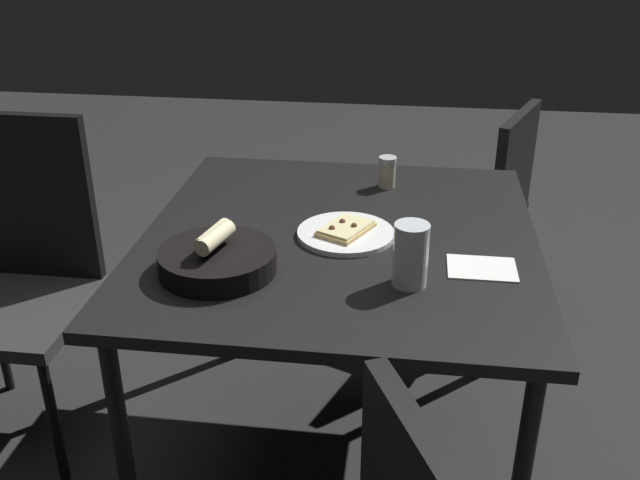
{
  "coord_description": "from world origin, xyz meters",
  "views": [
    {
      "loc": [
        -0.17,
        1.67,
        1.56
      ],
      "look_at": [
        0.04,
        0.09,
        0.78
      ],
      "focal_mm": 40.42,
      "sensor_mm": 36.0,
      "label": 1
    }
  ],
  "objects_px": {
    "beer_glass": "(410,258)",
    "pepper_shaker": "(387,174)",
    "chair_spare": "(478,203)",
    "chair_near": "(19,264)",
    "pizza_plate": "(346,232)",
    "dining_table": "(339,255)",
    "bread_basket": "(217,258)"
  },
  "relations": [
    {
      "from": "bread_basket",
      "to": "beer_glass",
      "type": "relative_size",
      "value": 1.85
    },
    {
      "from": "bread_basket",
      "to": "chair_spare",
      "type": "bearing_deg",
      "value": -121.91
    },
    {
      "from": "dining_table",
      "to": "pizza_plate",
      "type": "height_order",
      "value": "pizza_plate"
    },
    {
      "from": "pizza_plate",
      "to": "beer_glass",
      "type": "relative_size",
      "value": 1.69
    },
    {
      "from": "chair_near",
      "to": "dining_table",
      "type": "bearing_deg",
      "value": 174.62
    },
    {
      "from": "beer_glass",
      "to": "chair_spare",
      "type": "height_order",
      "value": "beer_glass"
    },
    {
      "from": "pepper_shaker",
      "to": "chair_near",
      "type": "relative_size",
      "value": 0.09
    },
    {
      "from": "pizza_plate",
      "to": "chair_spare",
      "type": "height_order",
      "value": "chair_spare"
    },
    {
      "from": "dining_table",
      "to": "chair_spare",
      "type": "relative_size",
      "value": 1.24
    },
    {
      "from": "chair_spare",
      "to": "pepper_shaker",
      "type": "bearing_deg",
      "value": 58.32
    },
    {
      "from": "beer_glass",
      "to": "chair_spare",
      "type": "xyz_separation_m",
      "value": [
        -0.25,
        -1.11,
        -0.32
      ]
    },
    {
      "from": "beer_glass",
      "to": "chair_spare",
      "type": "relative_size",
      "value": 0.17
    },
    {
      "from": "pizza_plate",
      "to": "pepper_shaker",
      "type": "bearing_deg",
      "value": -103.86
    },
    {
      "from": "chair_spare",
      "to": "chair_near",
      "type": "bearing_deg",
      "value": 29.12
    },
    {
      "from": "dining_table",
      "to": "pepper_shaker",
      "type": "bearing_deg",
      "value": -106.99
    },
    {
      "from": "beer_glass",
      "to": "chair_near",
      "type": "relative_size",
      "value": 0.15
    },
    {
      "from": "dining_table",
      "to": "pizza_plate",
      "type": "relative_size",
      "value": 4.27
    },
    {
      "from": "bread_basket",
      "to": "pepper_shaker",
      "type": "xyz_separation_m",
      "value": [
        -0.36,
        -0.58,
        0.01
      ]
    },
    {
      "from": "pizza_plate",
      "to": "dining_table",
      "type": "bearing_deg",
      "value": -36.84
    },
    {
      "from": "beer_glass",
      "to": "chair_near",
      "type": "distance_m",
      "value": 1.23
    },
    {
      "from": "bread_basket",
      "to": "beer_glass",
      "type": "bearing_deg",
      "value": 179.55
    },
    {
      "from": "bread_basket",
      "to": "chair_near",
      "type": "relative_size",
      "value": 0.28
    },
    {
      "from": "bread_basket",
      "to": "chair_spare",
      "type": "relative_size",
      "value": 0.32
    },
    {
      "from": "pizza_plate",
      "to": "chair_near",
      "type": "bearing_deg",
      "value": -6.02
    },
    {
      "from": "dining_table",
      "to": "chair_near",
      "type": "relative_size",
      "value": 1.08
    },
    {
      "from": "dining_table",
      "to": "bread_basket",
      "type": "relative_size",
      "value": 3.9
    },
    {
      "from": "beer_glass",
      "to": "pepper_shaker",
      "type": "xyz_separation_m",
      "value": [
        0.08,
        -0.58,
        -0.03
      ]
    },
    {
      "from": "bread_basket",
      "to": "chair_near",
      "type": "distance_m",
      "value": 0.82
    },
    {
      "from": "beer_glass",
      "to": "pepper_shaker",
      "type": "relative_size",
      "value": 1.58
    },
    {
      "from": "dining_table",
      "to": "beer_glass",
      "type": "relative_size",
      "value": 7.21
    },
    {
      "from": "chair_near",
      "to": "chair_spare",
      "type": "xyz_separation_m",
      "value": [
        -1.4,
        -0.78,
        -0.05
      ]
    },
    {
      "from": "chair_near",
      "to": "pizza_plate",
      "type": "bearing_deg",
      "value": 173.98
    }
  ]
}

